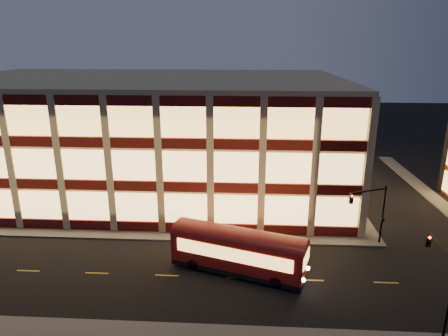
{
  "coord_description": "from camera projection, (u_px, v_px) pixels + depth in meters",
  "views": [
    {
      "loc": [
        10.5,
        -34.87,
        18.57
      ],
      "look_at": [
        7.96,
        8.0,
        5.16
      ],
      "focal_mm": 32.0,
      "sensor_mm": 36.0,
      "label": 1
    }
  ],
  "objects": [
    {
      "name": "ground",
      "position": [
        139.0,
        240.0,
        39.35
      ],
      "size": [
        200.0,
        200.0,
        0.0
      ],
      "primitive_type": "plane",
      "color": "black",
      "rests_on": "ground"
    },
    {
      "name": "sidewalk_office_south",
      "position": [
        112.0,
        234.0,
        40.45
      ],
      "size": [
        54.0,
        2.0,
        0.15
      ],
      "primitive_type": "cube",
      "color": "#514F4C",
      "rests_on": "ground"
    },
    {
      "name": "sidewalk_office_east",
      "position": [
        338.0,
        186.0,
        54.23
      ],
      "size": [
        2.0,
        30.0,
        0.15
      ],
      "primitive_type": "cube",
      "color": "#514F4C",
      "rests_on": "ground"
    },
    {
      "name": "sidewalk_tower_west",
      "position": [
        421.0,
        188.0,
        53.61
      ],
      "size": [
        2.0,
        30.0,
        0.15
      ],
      "primitive_type": "cube",
      "color": "#514F4C",
      "rests_on": "ground"
    },
    {
      "name": "sidewalk_near",
      "position": [
        88.0,
        330.0,
        26.94
      ],
      "size": [
        100.0,
        2.0,
        0.15
      ],
      "primitive_type": "cube",
      "color": "#514F4C",
      "rests_on": "ground"
    },
    {
      "name": "office_building",
      "position": [
        147.0,
        132.0,
        53.47
      ],
      "size": [
        50.45,
        30.45,
        14.5
      ],
      "color": "tan",
      "rests_on": "ground"
    },
    {
      "name": "traffic_signal_far",
      "position": [
        372.0,
        206.0,
        37.1
      ],
      "size": [
        3.79,
        1.87,
        6.0
      ],
      "color": "black",
      "rests_on": "ground"
    },
    {
      "name": "traffic_signal_near",
      "position": [
        442.0,
        273.0,
        26.29
      ],
      "size": [
        0.32,
        4.45,
        6.0
      ],
      "color": "black",
      "rests_on": "ground"
    },
    {
      "name": "trolley_bus",
      "position": [
        238.0,
        248.0,
        33.49
      ],
      "size": [
        11.67,
        6.32,
        3.85
      ],
      "rotation": [
        0.0,
        0.0,
        -0.33
      ],
      "color": "#900C07",
      "rests_on": "ground"
    }
  ]
}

